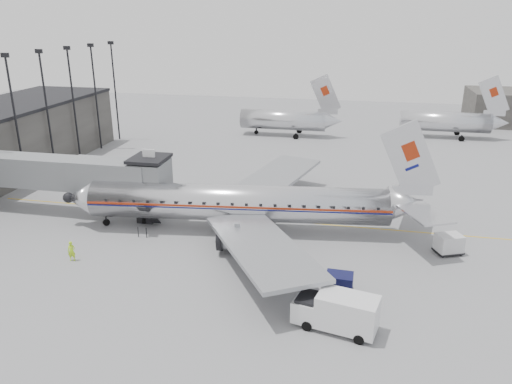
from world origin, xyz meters
TOP-DOWN VIEW (x-y plane):
  - ground at (0.00, 0.00)m, footprint 160.00×160.00m
  - apron_line at (3.00, 6.00)m, footprint 60.00×0.15m
  - jet_bridge at (-16.66, 3.67)m, footprint 21.00×6.20m
  - floodlight_masts at (-27.50, 13.00)m, footprint 0.90×42.25m
  - distant_aircraft_near at (-1.79, 42.00)m, footprint 16.39×3.20m
  - distant_aircraft_mid at (24.21, 46.00)m, footprint 16.39×3.20m
  - airliner at (0.68, 3.08)m, footprint 34.37×31.68m
  - service_van at (9.84, -10.84)m, footprint 5.70×3.17m
  - baggage_cart_navy at (9.81, -6.47)m, footprint 2.08×1.62m
  - baggage_cart_white at (18.56, 2.00)m, footprint 2.64×2.37m
  - ramp_worker at (-12.00, -5.78)m, footprint 0.71×0.57m

SIDE VIEW (x-z plane):
  - ground at x=0.00m, z-range 0.00..0.00m
  - apron_line at x=3.00m, z-range 0.00..0.01m
  - baggage_cart_navy at x=9.81m, z-range 0.05..1.64m
  - ramp_worker at x=-12.00m, z-range 0.00..1.70m
  - baggage_cart_white at x=18.56m, z-range 0.05..1.75m
  - service_van at x=9.84m, z-range 0.06..2.60m
  - distant_aircraft_near at x=-1.79m, z-range -2.40..7.86m
  - distant_aircraft_mid at x=24.21m, z-range -2.40..7.86m
  - airliner at x=0.68m, z-range -2.71..8.19m
  - jet_bridge at x=-16.66m, z-range 0.63..7.73m
  - floodlight_masts at x=-27.50m, z-range 0.74..15.99m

